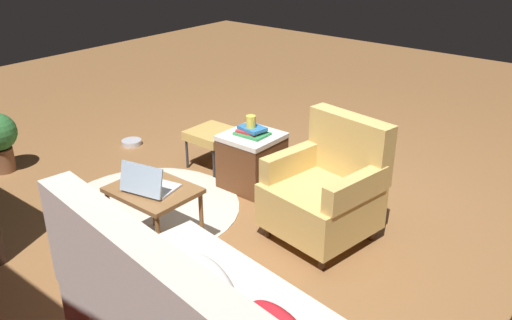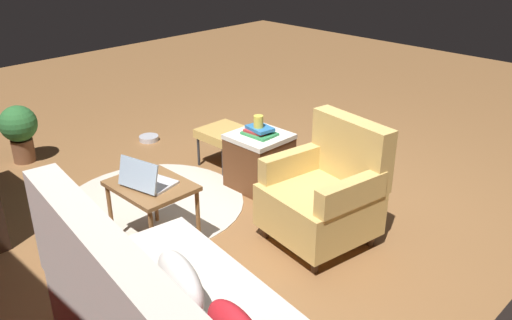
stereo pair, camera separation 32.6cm
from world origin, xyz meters
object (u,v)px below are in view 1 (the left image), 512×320
laptop_desk (154,196)px  ottoman (213,135)px  armchair (327,191)px  laptop (148,184)px  wicker_hamper (252,161)px  pet_bowl_steel (132,142)px  yellow_mug (251,122)px  tv_remote (249,128)px  book_stack_hamper (252,131)px

laptop_desk → ottoman: size_ratio=1.40×
ottoman → armchair: bearing=166.4°
laptop → wicker_hamper: size_ratio=0.76×
armchair → laptop: 1.23m
ottoman → pet_bowl_steel: bearing=8.3°
yellow_mug → laptop: bearing=95.4°
armchair → tv_remote: bearing=-19.0°
armchair → pet_bowl_steel: bearing=-4.7°
yellow_mug → tv_remote: 0.17m
book_stack_hamper → armchair: bearing=163.8°
book_stack_hamper → tv_remote: (0.10, -0.08, -0.02)m
laptop → yellow_mug: size_ratio=3.66×
book_stack_hamper → ottoman: 0.57m
armchair → laptop: (0.79, 0.93, 0.17)m
laptop → wicker_hamper: (0.11, -1.20, -0.29)m
armchair → book_stack_hamper: size_ratio=3.27×
ottoman → tv_remote: bearing=180.0°
pet_bowl_steel → laptop: bearing=145.6°
armchair → laptop_desk: 1.20m
laptop → book_stack_hamper: 1.20m
armchair → wicker_hamper: size_ratio=1.81×
ottoman → laptop: bearing=116.7°
armchair → book_stack_hamper: 0.95m
yellow_mug → ottoman: bearing=-10.0°
book_stack_hamper → yellow_mug: yellow_mug is taller
tv_remote → pet_bowl_steel: (1.44, 0.15, -0.47)m
wicker_hamper → book_stack_hamper: 0.27m
wicker_hamper → book_stack_hamper: (-0.00, 0.00, 0.27)m
wicker_hamper → ottoman: size_ratio=1.20×
yellow_mug → tv_remote: size_ratio=0.62×
armchair → yellow_mug: bearing=-15.7°
wicker_hamper → ottoman: bearing=-8.6°
armchair → yellow_mug: size_ratio=8.70×
yellow_mug → armchair: bearing=164.3°
laptop_desk → yellow_mug: yellow_mug is taller
pet_bowl_steel → armchair: bearing=175.3°
laptop_desk → wicker_hamper: bearing=-84.8°
laptop → tv_remote: (0.21, -1.28, -0.04)m
book_stack_hamper → yellow_mug: bearing=90.9°
laptop_desk → wicker_hamper: 1.18m
laptop_desk → tv_remote: bearing=-80.6°
laptop_desk → armchair: bearing=-131.9°
laptop_desk → yellow_mug: bearing=-84.9°
armchair → laptop_desk: size_ratio=1.55×
armchair → ottoman: size_ratio=2.17×
book_stack_hamper → pet_bowl_steel: 1.62m
armchair → pet_bowl_steel: size_ratio=4.35×
tv_remote → yellow_mug: bearing=150.4°
pet_bowl_steel → ottoman: bearing=-171.7°
laptop_desk → tv_remote: size_ratio=3.50×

